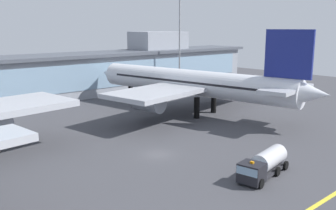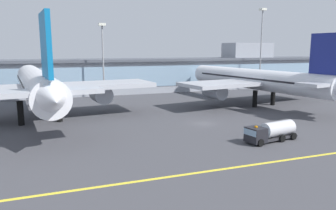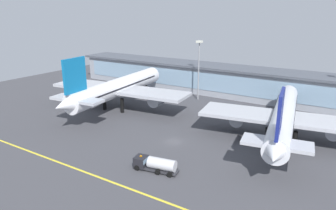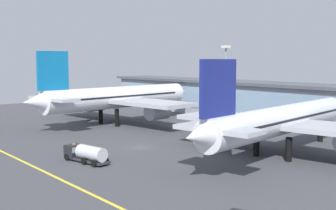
{
  "view_description": "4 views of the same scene",
  "coord_description": "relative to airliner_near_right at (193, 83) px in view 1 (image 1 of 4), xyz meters",
  "views": [
    {
      "loc": [
        -31.72,
        -37.93,
        17.29
      ],
      "look_at": [
        7.31,
        6.07,
        5.04
      ],
      "focal_mm": 40.21,
      "sensor_mm": 36.0,
      "label": 1
    },
    {
      "loc": [
        -26.75,
        -53.65,
        13.9
      ],
      "look_at": [
        -5.15,
        5.08,
        3.0
      ],
      "focal_mm": 34.78,
      "sensor_mm": 36.0,
      "label": 2
    },
    {
      "loc": [
        36.57,
        -60.05,
        30.57
      ],
      "look_at": [
        -5.82,
        6.76,
        6.63
      ],
      "focal_mm": 33.69,
      "sensor_mm": 36.0,
      "label": 3
    },
    {
      "loc": [
        67.29,
        -48.13,
        16.74
      ],
      "look_at": [
        -7.12,
        12.85,
        6.79
      ],
      "focal_mm": 46.43,
      "sensor_mm": 36.0,
      "label": 4
    }
  ],
  "objects": [
    {
      "name": "ground_plane",
      "position": [
        -21.74,
        -14.87,
        -6.16
      ],
      "size": [
        199.31,
        199.31,
        0.0
      ],
      "primitive_type": "plane",
      "color": "#424247"
    },
    {
      "name": "terminal_building",
      "position": [
        -19.66,
        33.57,
        -0.38
      ],
      "size": [
        145.36,
        14.0,
        15.89
      ],
      "color": "#9399A3",
      "rests_on": "ground"
    },
    {
      "name": "airliner_near_right",
      "position": [
        0.0,
        0.0,
        0.0
      ],
      "size": [
        40.71,
        53.39,
        16.9
      ],
      "rotation": [
        0.0,
        0.0,
        1.73
      ],
      "color": "black",
      "rests_on": "ground"
    },
    {
      "name": "fuel_tanker_truck",
      "position": [
        -17.48,
        -29.03,
        -4.66
      ],
      "size": [
        9.33,
        4.23,
        2.9
      ],
      "rotation": [
        0.0,
        0.0,
        3.31
      ],
      "color": "black",
      "rests_on": "ground"
    },
    {
      "name": "apron_light_mast_west",
      "position": [
        17.48,
        22.43,
        10.95
      ],
      "size": [
        1.8,
        1.8,
        26.65
      ],
      "color": "gray",
      "rests_on": "ground"
    }
  ]
}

